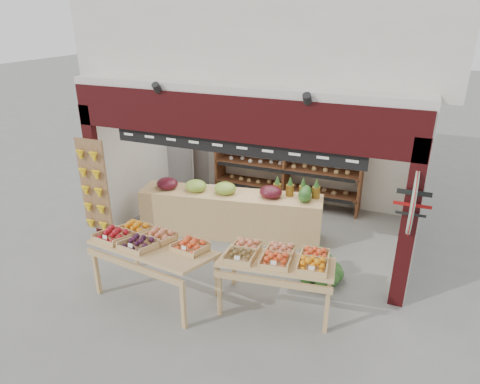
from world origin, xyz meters
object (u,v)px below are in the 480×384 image
refrigerator (187,151)px  cardboard_stack (221,206)px  mid_counter (230,212)px  back_shelving (287,152)px  display_table_left (149,243)px  display_table_right (278,259)px  watermelon_pile (322,270)px

refrigerator → cardboard_stack: refrigerator is taller
cardboard_stack → mid_counter: mid_counter is taller
back_shelving → display_table_left: size_ratio=1.78×
cardboard_stack → display_table_right: display_table_right is taller
back_shelving → display_table_right: (0.96, -3.72, -0.42)m
refrigerator → cardboard_stack: size_ratio=1.86×
mid_counter → back_shelving: bearing=72.8°
mid_counter → watermelon_pile: (2.04, -0.88, -0.31)m
display_table_right → mid_counter: bearing=130.3°
refrigerator → display_table_right: refrigerator is taller
cardboard_stack → display_table_right: 3.21m
refrigerator → display_table_right: bearing=-45.8°
back_shelving → cardboard_stack: bearing=-129.4°
back_shelving → cardboard_stack: (-1.06, -1.29, -0.98)m
display_table_right → watermelon_pile: bearing=62.4°
refrigerator → display_table_right: 5.00m
cardboard_stack → display_table_right: size_ratio=0.61×
display_table_right → cardboard_stack: bearing=129.7°
back_shelving → mid_counter: (-0.59, -1.90, -0.76)m
back_shelving → display_table_left: bearing=-103.4°
watermelon_pile → cardboard_stack: bearing=149.4°
refrigerator → cardboard_stack: bearing=-38.7°
refrigerator → watermelon_pile: size_ratio=2.86×
cardboard_stack → watermelon_pile: cardboard_stack is taller
back_shelving → display_table_right: back_shelving is taller
refrigerator → mid_counter: (1.91, -1.78, -0.52)m
back_shelving → display_table_right: 3.87m
mid_counter → display_table_left: size_ratio=1.91×
back_shelving → watermelon_pile: back_shelving is taller
back_shelving → cardboard_stack: 1.93m
display_table_left → watermelon_pile: 2.86m
display_table_right → watermelon_pile: size_ratio=2.51×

